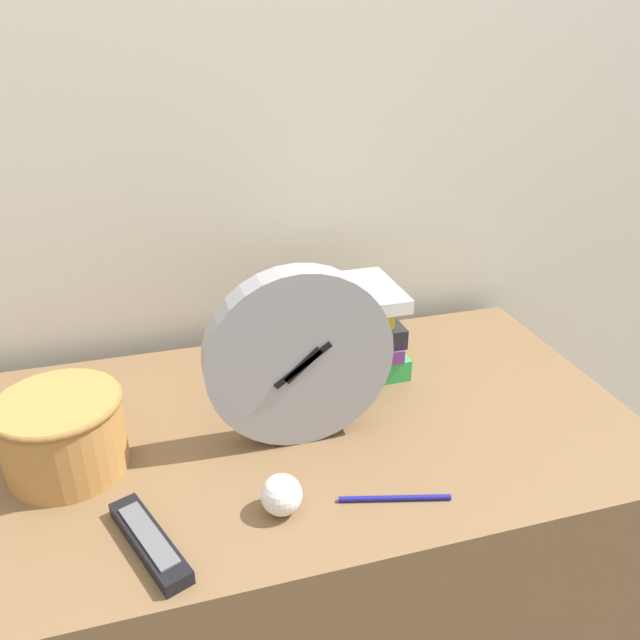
{
  "coord_description": "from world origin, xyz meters",
  "views": [
    {
      "loc": [
        -0.11,
        -0.52,
        1.34
      ],
      "look_at": [
        0.14,
        0.36,
        0.88
      ],
      "focal_mm": 35.0,
      "sensor_mm": 36.0,
      "label": 1
    }
  ],
  "objects_px": {
    "basket": "(63,431)",
    "pen": "(395,498)",
    "book_stack": "(339,333)",
    "desk_clock": "(299,358)",
    "crumpled_paper_ball": "(281,495)",
    "tv_remote": "(149,541)"
  },
  "relations": [
    {
      "from": "basket",
      "to": "crumpled_paper_ball",
      "type": "height_order",
      "value": "basket"
    },
    {
      "from": "desk_clock",
      "to": "book_stack",
      "type": "relative_size",
      "value": 1.19
    },
    {
      "from": "pen",
      "to": "tv_remote",
      "type": "bearing_deg",
      "value": 178.88
    },
    {
      "from": "pen",
      "to": "desk_clock",
      "type": "bearing_deg",
      "value": 116.89
    },
    {
      "from": "desk_clock",
      "to": "pen",
      "type": "height_order",
      "value": "desk_clock"
    },
    {
      "from": "desk_clock",
      "to": "book_stack",
      "type": "height_order",
      "value": "desk_clock"
    },
    {
      "from": "desk_clock",
      "to": "crumpled_paper_ball",
      "type": "bearing_deg",
      "value": -113.19
    },
    {
      "from": "desk_clock",
      "to": "crumpled_paper_ball",
      "type": "relative_size",
      "value": 5.08
    },
    {
      "from": "basket",
      "to": "pen",
      "type": "xyz_separation_m",
      "value": [
        0.44,
        -0.2,
        -0.06
      ]
    },
    {
      "from": "desk_clock",
      "to": "crumpled_paper_ball",
      "type": "height_order",
      "value": "desk_clock"
    },
    {
      "from": "basket",
      "to": "crumpled_paper_ball",
      "type": "relative_size",
      "value": 3.21
    },
    {
      "from": "basket",
      "to": "tv_remote",
      "type": "bearing_deg",
      "value": -60.82
    },
    {
      "from": "tv_remote",
      "to": "crumpled_paper_ball",
      "type": "xyz_separation_m",
      "value": [
        0.18,
        0.02,
        0.02
      ]
    },
    {
      "from": "book_stack",
      "to": "pen",
      "type": "bearing_deg",
      "value": -94.67
    },
    {
      "from": "desk_clock",
      "to": "basket",
      "type": "bearing_deg",
      "value": 176.09
    },
    {
      "from": "basket",
      "to": "pen",
      "type": "height_order",
      "value": "basket"
    },
    {
      "from": "book_stack",
      "to": "tv_remote",
      "type": "distance_m",
      "value": 0.51
    },
    {
      "from": "book_stack",
      "to": "basket",
      "type": "distance_m",
      "value": 0.5
    },
    {
      "from": "tv_remote",
      "to": "book_stack",
      "type": "bearing_deg",
      "value": 44.07
    },
    {
      "from": "book_stack",
      "to": "crumpled_paper_ball",
      "type": "distance_m",
      "value": 0.39
    },
    {
      "from": "book_stack",
      "to": "desk_clock",
      "type": "bearing_deg",
      "value": -123.73
    },
    {
      "from": "crumpled_paper_ball",
      "to": "pen",
      "type": "bearing_deg",
      "value": -8.57
    }
  ]
}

